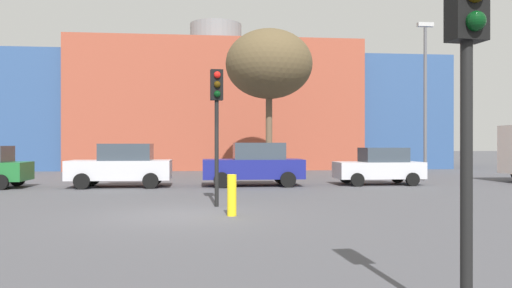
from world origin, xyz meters
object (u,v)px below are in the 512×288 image
Objects in this scene: bollard_yellow_0 at (232,195)px; bare_tree_0 at (269,65)px; parked_car_3 at (380,166)px; traffic_light_near_right at (468,51)px; traffic_light_island at (217,106)px; parked_car_1 at (122,165)px; parked_car_2 at (254,164)px; street_lamp at (425,91)px.

bare_tree_0 is at bearing 78.72° from bollard_yellow_0.
parked_car_3 is 3.63× the size of bollard_yellow_0.
bollard_yellow_0 is at bearing -173.08° from traffic_light_near_right.
parked_car_3 is 10.47m from traffic_light_island.
parked_car_2 reaches higher than parked_car_1.
bare_tree_0 is (7.00, 5.10, 5.23)m from parked_car_1.
bollard_yellow_0 is at bearing -101.28° from bare_tree_0.
parked_car_2 is 7.41m from bare_tree_0.
bollard_yellow_0 is (0.34, -1.90, -2.43)m from traffic_light_island.
bare_tree_0 reaches higher than street_lamp.
parked_car_1 is at bearing -157.22° from traffic_light_island.
parked_car_1 is 18.07m from traffic_light_near_right.
parked_car_2 is at bearing 174.94° from traffic_light_near_right.
traffic_light_island is (-1.81, -6.99, 2.03)m from parked_car_2.
parked_car_3 is 1.02× the size of traffic_light_near_right.
parked_car_1 is 0.98× the size of parked_car_2.
street_lamp is (10.30, 11.06, 3.95)m from bollard_yellow_0.
traffic_light_near_right is at bearing -92.26° from bare_tree_0.
traffic_light_near_right is (6.13, -16.89, 1.87)m from parked_car_1.
parked_car_3 is (11.36, -0.00, -0.09)m from parked_car_1.
parked_car_2 is 1.08× the size of traffic_light_island.
traffic_light_near_right is 10.16m from traffic_light_island.
parked_car_2 reaches higher than bollard_yellow_0.
street_lamp is (8.82, 2.17, 3.54)m from parked_car_2.
traffic_light_near_right is 0.48× the size of street_lamp.
parked_car_1 is 15.09m from street_lamp.
bare_tree_0 is 7.60× the size of bollard_yellow_0.
traffic_light_island is at bearing 75.44° from parked_car_2.
bare_tree_0 reaches higher than parked_car_2.
bare_tree_0 reaches higher than traffic_light_near_right.
parked_car_2 is 0.54× the size of bare_tree_0.
street_lamp reaches higher than traffic_light_island.
parked_car_1 is 9.84m from bollard_yellow_0.
traffic_light_near_right is at bearing 91.51° from parked_car_2.
traffic_light_near_right is 3.57× the size of bollard_yellow_0.
traffic_light_near_right is at bearing -113.72° from street_lamp.
parked_car_1 is at bearing -0.00° from parked_car_2.
traffic_light_island reaches higher than parked_car_2.
bollard_yellow_0 is at bearing 3.98° from traffic_light_island.
traffic_light_island reaches higher than parked_car_3.
parked_car_1 is 0.54× the size of street_lamp.
traffic_light_island is 0.51× the size of street_lamp.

